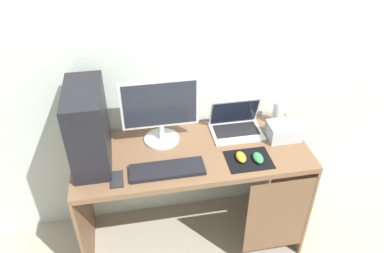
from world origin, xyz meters
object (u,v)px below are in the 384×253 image
object	(u,v)px
mouse_left	(241,157)
monitor	(160,111)
pc_tower	(88,127)
projector	(284,131)
laptop	(236,125)
mouse_right	(258,158)
keyboard	(167,170)
cell_phone	(117,179)
speaker	(278,113)

from	to	relation	value
mouse_left	monitor	bearing A→B (deg)	148.05
pc_tower	projector	world-z (taller)	pc_tower
laptop	mouse_right	xyz separation A→B (m)	(0.05, -0.31, -0.02)
keyboard	cell_phone	size ratio (longest dim) A/B	3.23
monitor	keyboard	distance (m)	0.35
keyboard	mouse_left	size ratio (longest dim) A/B	4.38
laptop	projector	distance (m)	0.30
mouse_left	cell_phone	distance (m)	0.71
projector	mouse_left	size ratio (longest dim) A/B	2.08
pc_tower	projector	bearing A→B (deg)	-0.20
monitor	laptop	world-z (taller)	monitor
monitor	mouse_right	world-z (taller)	monitor
cell_phone	mouse_right	bearing A→B (deg)	1.03
monitor	mouse_left	bearing A→B (deg)	-31.95
keyboard	mouse_left	xyz separation A→B (m)	(0.43, 0.02, 0.01)
monitor	keyboard	bearing A→B (deg)	-90.79
projector	mouse_left	xyz separation A→B (m)	(-0.32, -0.16, -0.03)
monitor	speaker	xyz separation A→B (m)	(0.77, 0.05, -0.14)
laptop	keyboard	xyz separation A→B (m)	(-0.48, -0.30, -0.03)
monitor	projector	size ratio (longest dim) A/B	2.29
laptop	speaker	bearing A→B (deg)	6.13
projector	mouse_right	distance (m)	0.29
projector	mouse_right	world-z (taller)	projector
projector	monitor	bearing A→B (deg)	171.47
laptop	speaker	xyz separation A→B (m)	(0.29, 0.03, 0.04)
projector	keyboard	bearing A→B (deg)	-166.86
pc_tower	speaker	bearing A→B (deg)	7.55
speaker	keyboard	xyz separation A→B (m)	(-0.77, -0.34, -0.07)
mouse_right	monitor	bearing A→B (deg)	150.82
mouse_right	cell_phone	bearing A→B (deg)	-178.97
pc_tower	laptop	bearing A→B (deg)	8.02
monitor	cell_phone	world-z (taller)	monitor
pc_tower	mouse_right	world-z (taller)	pc_tower
speaker	cell_phone	world-z (taller)	speaker
monitor	laptop	size ratio (longest dim) A/B	1.43
pc_tower	laptop	size ratio (longest dim) A/B	1.45
projector	keyboard	size ratio (longest dim) A/B	0.48
laptop	pc_tower	bearing A→B (deg)	-171.98
laptop	speaker	size ratio (longest dim) A/B	1.94
speaker	projector	bearing A→B (deg)	-97.13
speaker	mouse_right	size ratio (longest dim) A/B	1.71
pc_tower	laptop	world-z (taller)	pc_tower
laptop	keyboard	distance (m)	0.57
mouse_right	keyboard	bearing A→B (deg)	179.46
laptop	cell_phone	bearing A→B (deg)	-156.91
pc_tower	speaker	world-z (taller)	pc_tower
cell_phone	projector	bearing A→B (deg)	10.72
cell_phone	pc_tower	bearing A→B (deg)	122.14
mouse_right	projector	bearing A→B (deg)	38.89
monitor	mouse_right	bearing A→B (deg)	-29.18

